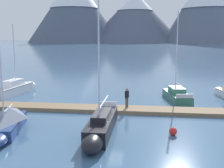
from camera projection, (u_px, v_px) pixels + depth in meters
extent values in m
plane|color=#426689|center=(106.00, 125.00, 20.81)|extent=(700.00, 700.00, 0.00)
cone|color=#4C566B|center=(74.00, 8.00, 253.55)|extent=(82.08, 82.08, 59.37)
cone|color=#4C566B|center=(135.00, 18.00, 252.92)|extent=(83.92, 83.92, 43.18)
cone|color=white|center=(135.00, 1.00, 250.61)|extent=(31.80, 31.80, 15.58)
cone|color=slate|center=(209.00, 3.00, 230.95)|extent=(74.43, 74.43, 64.44)
cube|color=#846B4C|center=(110.00, 109.00, 24.72)|extent=(29.80, 3.55, 0.30)
cylinder|color=#38383D|center=(109.00, 112.00, 23.86)|extent=(28.52, 1.69, 0.24)
cylinder|color=#38383D|center=(112.00, 107.00, 25.58)|extent=(28.52, 1.69, 0.24)
cube|color=silver|center=(13.00, 90.00, 31.56)|extent=(2.66, 5.90, 0.95)
ellipsoid|color=silver|center=(29.00, 85.00, 34.63)|extent=(1.77, 2.30, 0.90)
cube|color=slate|center=(13.00, 86.00, 31.49)|extent=(2.68, 5.79, 0.06)
cylinder|color=silver|center=(14.00, 55.00, 31.50)|extent=(0.10, 0.10, 6.64)
cylinder|color=silver|center=(8.00, 78.00, 30.58)|extent=(0.56, 2.73, 0.08)
cube|color=white|center=(13.00, 83.00, 31.57)|extent=(1.61, 2.73, 0.65)
cube|color=navy|center=(8.00, 126.00, 19.45)|extent=(2.48, 5.09, 0.78)
cube|color=#121D39|center=(7.00, 121.00, 19.39)|extent=(2.50, 5.00, 0.06)
cylinder|color=silver|center=(1.00, 75.00, 18.13)|extent=(0.10, 0.10, 6.27)
cylinder|color=silver|center=(8.00, 108.00, 19.66)|extent=(0.49, 2.27, 0.08)
pyramid|color=slate|center=(8.00, 113.00, 19.67)|extent=(2.55, 4.17, 0.81)
cube|color=black|center=(102.00, 125.00, 19.28)|extent=(1.69, 6.36, 1.01)
ellipsoid|color=black|center=(92.00, 144.00, 15.84)|extent=(1.28, 2.11, 0.96)
cube|color=black|center=(102.00, 118.00, 19.20)|extent=(1.72, 6.23, 0.06)
cylinder|color=silver|center=(99.00, 55.00, 17.41)|extent=(0.10, 0.10, 8.46)
cylinder|color=silver|center=(104.00, 101.00, 19.95)|extent=(0.27, 4.04, 0.08)
cube|color=black|center=(102.00, 115.00, 19.00)|extent=(1.11, 2.88, 0.41)
cube|color=silver|center=(108.00, 104.00, 22.17)|extent=(1.26, 0.16, 0.36)
cube|color=#336B56|center=(177.00, 96.00, 28.84)|extent=(2.43, 5.14, 0.72)
ellipsoid|color=#336B56|center=(170.00, 91.00, 31.61)|extent=(1.76, 2.13, 0.69)
cube|color=#163027|center=(177.00, 93.00, 28.79)|extent=(2.46, 5.04, 0.06)
cylinder|color=silver|center=(177.00, 52.00, 28.77)|extent=(0.10, 0.10, 8.07)
cylinder|color=silver|center=(179.00, 84.00, 28.04)|extent=(0.42, 2.51, 0.08)
cube|color=#3A7560|center=(177.00, 90.00, 28.86)|extent=(1.53, 2.37, 0.54)
cube|color=silver|center=(185.00, 96.00, 26.40)|extent=(1.60, 0.31, 0.36)
ellipsoid|color=white|center=(219.00, 90.00, 31.94)|extent=(1.44, 1.82, 0.71)
cylinder|color=brown|center=(126.00, 103.00, 24.53)|extent=(0.14, 0.14, 0.86)
cylinder|color=brown|center=(127.00, 102.00, 24.75)|extent=(0.14, 0.14, 0.86)
cube|color=black|center=(127.00, 94.00, 24.52)|extent=(0.36, 0.44, 0.60)
sphere|color=#A37556|center=(127.00, 89.00, 24.45)|extent=(0.22, 0.22, 0.22)
cylinder|color=black|center=(126.00, 95.00, 24.32)|extent=(0.09, 0.09, 0.62)
cylinder|color=black|center=(128.00, 94.00, 24.75)|extent=(0.09, 0.09, 0.62)
sphere|color=red|center=(173.00, 131.00, 18.66)|extent=(0.52, 0.52, 0.52)
cylinder|color=#262628|center=(173.00, 127.00, 18.61)|extent=(0.06, 0.06, 0.08)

